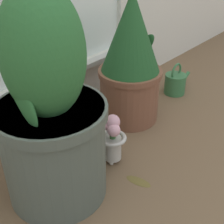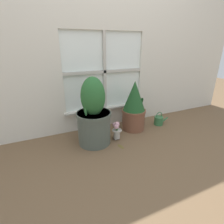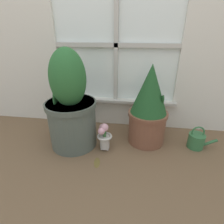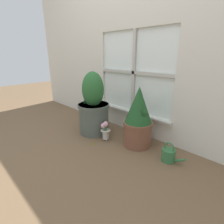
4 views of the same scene
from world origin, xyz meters
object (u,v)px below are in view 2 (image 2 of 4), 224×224
(potted_plant_left, at_px, (94,117))
(flower_vase, at_px, (117,130))
(watering_can, at_px, (159,120))
(potted_plant_right, at_px, (134,107))

(potted_plant_left, relative_size, flower_vase, 3.30)
(potted_plant_left, relative_size, watering_can, 3.41)
(potted_plant_right, relative_size, flower_vase, 2.81)
(potted_plant_right, distance_m, flower_vase, 0.42)
(watering_can, bearing_deg, potted_plant_left, -175.12)
(potted_plant_right, bearing_deg, potted_plant_left, -168.23)
(potted_plant_left, distance_m, potted_plant_right, 0.62)
(potted_plant_left, xyz_separation_m, potted_plant_right, (0.60, 0.13, -0.01))
(potted_plant_left, distance_m, watering_can, 1.05)
(potted_plant_left, height_order, potted_plant_right, potted_plant_left)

